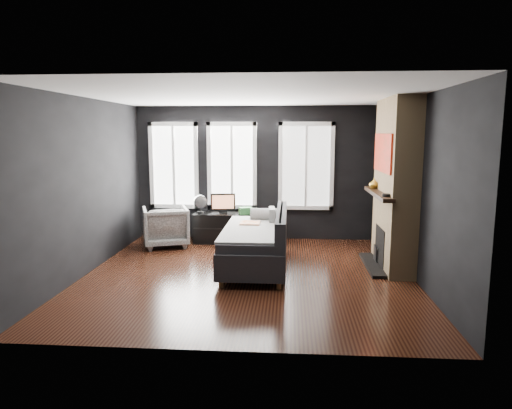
# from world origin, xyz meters

# --- Properties ---
(floor) EXTENTS (5.00, 5.00, 0.00)m
(floor) POSITION_xyz_m (0.00, 0.00, 0.00)
(floor) COLOR black
(floor) RESTS_ON ground
(ceiling) EXTENTS (5.00, 5.00, 0.00)m
(ceiling) POSITION_xyz_m (0.00, 0.00, 2.70)
(ceiling) COLOR white
(ceiling) RESTS_ON ground
(wall_back) EXTENTS (5.00, 0.02, 2.70)m
(wall_back) POSITION_xyz_m (0.00, 2.50, 1.35)
(wall_back) COLOR black
(wall_back) RESTS_ON ground
(wall_left) EXTENTS (0.02, 5.00, 2.70)m
(wall_left) POSITION_xyz_m (-2.50, 0.00, 1.35)
(wall_left) COLOR black
(wall_left) RESTS_ON ground
(wall_right) EXTENTS (0.02, 5.00, 2.70)m
(wall_right) POSITION_xyz_m (2.50, 0.00, 1.35)
(wall_right) COLOR black
(wall_right) RESTS_ON ground
(windows) EXTENTS (4.00, 0.16, 1.76)m
(windows) POSITION_xyz_m (-0.45, 2.46, 2.38)
(windows) COLOR white
(windows) RESTS_ON wall_back
(fireplace) EXTENTS (0.70, 1.62, 2.70)m
(fireplace) POSITION_xyz_m (2.30, 0.60, 1.35)
(fireplace) COLOR #93724C
(fireplace) RESTS_ON floor
(sofa) EXTENTS (1.11, 2.21, 0.95)m
(sofa) POSITION_xyz_m (0.08, 0.37, 0.47)
(sofa) COLOR black
(sofa) RESTS_ON floor
(stripe_pillow) EXTENTS (0.12, 0.41, 0.41)m
(stripe_pillow) POSITION_xyz_m (0.32, 0.98, 0.68)
(stripe_pillow) COLOR gray
(stripe_pillow) RESTS_ON sofa
(armchair) EXTENTS (1.03, 1.00, 0.84)m
(armchair) POSITION_xyz_m (-1.75, 1.70, 0.42)
(armchair) COLOR silver
(armchair) RESTS_ON floor
(media_console) EXTENTS (1.71, 0.55, 0.59)m
(media_console) POSITION_xyz_m (-0.40, 2.10, 0.29)
(media_console) COLOR black
(media_console) RESTS_ON floor
(monitor) EXTENTS (0.51, 0.18, 0.44)m
(monitor) POSITION_xyz_m (-0.69, 2.13, 0.81)
(monitor) COLOR black
(monitor) RESTS_ON media_console
(desk_fan) EXTENTS (0.33, 0.33, 0.37)m
(desk_fan) POSITION_xyz_m (-1.14, 2.08, 0.77)
(desk_fan) COLOR #A9A9A9
(desk_fan) RESTS_ON media_console
(mug) EXTENTS (0.15, 0.12, 0.14)m
(mug) POSITION_xyz_m (0.08, 2.03, 0.65)
(mug) COLOR #DF5B26
(mug) RESTS_ON media_console
(book) EXTENTS (0.17, 0.05, 0.23)m
(book) POSITION_xyz_m (0.28, 2.15, 0.70)
(book) COLOR tan
(book) RESTS_ON media_console
(storage_box) EXTENTS (0.28, 0.22, 0.13)m
(storage_box) POSITION_xyz_m (-0.24, 2.04, 0.65)
(storage_box) COLOR #2F7134
(storage_box) RESTS_ON media_console
(mantel_vase) EXTENTS (0.20, 0.20, 0.17)m
(mantel_vase) POSITION_xyz_m (2.05, 1.05, 1.31)
(mantel_vase) COLOR gold
(mantel_vase) RESTS_ON fireplace
(mantel_clock) EXTENTS (0.13, 0.13, 0.04)m
(mantel_clock) POSITION_xyz_m (2.05, 0.05, 1.25)
(mantel_clock) COLOR black
(mantel_clock) RESTS_ON fireplace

